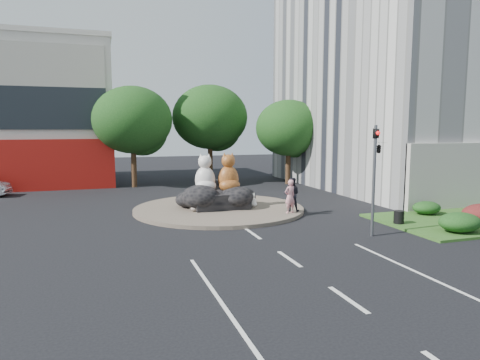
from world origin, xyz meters
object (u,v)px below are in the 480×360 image
at_px(pedestrian_pink, 290,196).
at_px(litter_bin, 399,217).
at_px(kitten_white, 253,200).
at_px(pedestrian_dark, 292,194).
at_px(cat_white, 205,173).
at_px(kitten_calico, 194,204).
at_px(cat_tabby, 228,172).

relative_size(pedestrian_pink, litter_bin, 2.89).
relative_size(kitten_white, pedestrian_dark, 0.45).
height_order(cat_white, pedestrian_pink, cat_white).
bearing_deg(kitten_calico, litter_bin, -15.67).
bearing_deg(pedestrian_pink, kitten_white, -75.75).
relative_size(kitten_calico, pedestrian_pink, 0.45).
xyz_separation_m(cat_white, kitten_white, (2.74, -0.69, -1.62)).
relative_size(cat_white, pedestrian_pink, 1.23).
bearing_deg(litter_bin, cat_white, 140.43).
height_order(kitten_white, pedestrian_pink, pedestrian_pink).
bearing_deg(pedestrian_dark, kitten_white, -23.15).
xyz_separation_m(cat_white, litter_bin, (8.29, -6.85, -1.80)).
distance_m(kitten_calico, litter_bin, 10.89).
distance_m(cat_white, litter_bin, 10.90).
relative_size(kitten_white, litter_bin, 1.33).
relative_size(cat_tabby, litter_bin, 3.65).
xyz_separation_m(cat_white, kitten_calico, (-0.87, -0.97, -1.63)).
height_order(cat_tabby, pedestrian_pink, cat_tabby).
bearing_deg(cat_white, pedestrian_pink, -15.31).
bearing_deg(cat_tabby, kitten_calico, -160.33).
xyz_separation_m(kitten_calico, litter_bin, (9.16, -5.88, -0.18)).
xyz_separation_m(kitten_white, pedestrian_dark, (1.62, -1.93, 0.53)).
distance_m(kitten_calico, pedestrian_dark, 5.51).
relative_size(kitten_calico, pedestrian_dark, 0.44).
relative_size(cat_white, cat_tabby, 0.98).
xyz_separation_m(cat_tabby, kitten_white, (1.39, -0.43, -1.65)).
relative_size(cat_tabby, kitten_white, 2.75).
height_order(kitten_calico, pedestrian_pink, pedestrian_pink).
bearing_deg(pedestrian_dark, kitten_calico, 9.46).
height_order(pedestrian_dark, litter_bin, pedestrian_dark).
distance_m(pedestrian_dark, litter_bin, 5.81).
bearing_deg(cat_white, litter_bin, -17.42).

